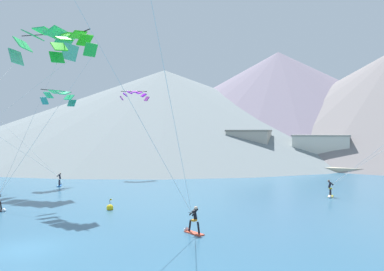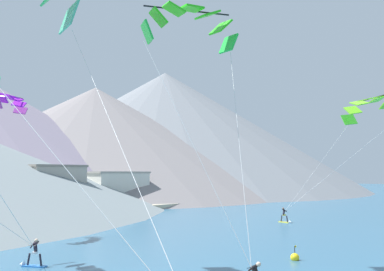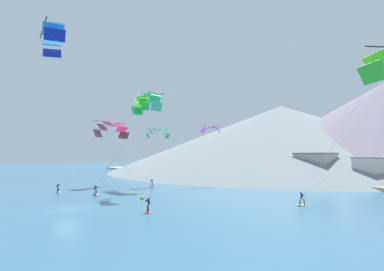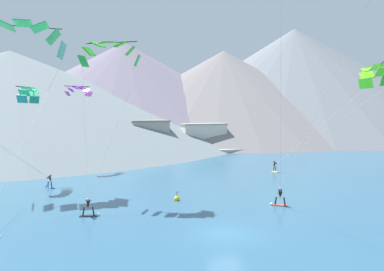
{
  "view_description": "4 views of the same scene",
  "coord_description": "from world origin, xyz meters",
  "px_view_note": "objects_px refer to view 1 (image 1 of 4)",
  "views": [
    {
      "loc": [
        15.05,
        -16.15,
        6.42
      ],
      "look_at": [
        3.85,
        16.86,
        6.01
      ],
      "focal_mm": 35.0,
      "sensor_mm": 36.0,
      "label": 1
    },
    {
      "loc": [
        -24.95,
        -4.61,
        5.45
      ],
      "look_at": [
        -3.0,
        17.86,
        8.24
      ],
      "focal_mm": 40.0,
      "sensor_mm": 36.0,
      "label": 2
    },
    {
      "loc": [
        35.64,
        -11.58,
        6.25
      ],
      "look_at": [
        2.61,
        16.52,
        9.01
      ],
      "focal_mm": 28.0,
      "sensor_mm": 36.0,
      "label": 3
    },
    {
      "loc": [
        -9.51,
        -24.71,
        9.02
      ],
      "look_at": [
        1.29,
        13.46,
        6.15
      ],
      "focal_mm": 35.0,
      "sensor_mm": 36.0,
      "label": 4
    }
  ],
  "objects_px": {
    "kitesurfer_near_trail": "(60,182)",
    "parafoil_kite_distant_high_outer": "(134,95)",
    "race_marker_buoy": "(110,208)",
    "parafoil_kite_distant_low_drift": "(59,96)",
    "parafoil_kite_mid_center": "(71,44)",
    "parafoil_kite_far_right": "(43,42)",
    "kitesurfer_far_left": "(330,192)",
    "kitesurfer_near_lead": "(192,224)"
  },
  "relations": [
    {
      "from": "parafoil_kite_mid_center",
      "to": "parafoil_kite_distant_low_drift",
      "type": "relative_size",
      "value": 2.9
    },
    {
      "from": "parafoil_kite_distant_high_outer",
      "to": "kitesurfer_near_lead",
      "type": "bearing_deg",
      "value": -56.15
    },
    {
      "from": "parafoil_kite_mid_center",
      "to": "race_marker_buoy",
      "type": "xyz_separation_m",
      "value": [
        6.06,
        -3.21,
        -14.54
      ]
    },
    {
      "from": "kitesurfer_near_lead",
      "to": "parafoil_kite_far_right",
      "type": "height_order",
      "value": "parafoil_kite_far_right"
    },
    {
      "from": "parafoil_kite_mid_center",
      "to": "parafoil_kite_distant_low_drift",
      "type": "bearing_deg",
      "value": 133.4
    },
    {
      "from": "kitesurfer_far_left",
      "to": "race_marker_buoy",
      "type": "xyz_separation_m",
      "value": [
        -17.21,
        -11.98,
        -0.34
      ]
    },
    {
      "from": "parafoil_kite_mid_center",
      "to": "kitesurfer_far_left",
      "type": "bearing_deg",
      "value": 20.66
    },
    {
      "from": "parafoil_kite_mid_center",
      "to": "parafoil_kite_distant_high_outer",
      "type": "height_order",
      "value": "parafoil_kite_mid_center"
    },
    {
      "from": "parafoil_kite_distant_low_drift",
      "to": "race_marker_buoy",
      "type": "bearing_deg",
      "value": -40.13
    },
    {
      "from": "kitesurfer_near_trail",
      "to": "parafoil_kite_distant_high_outer",
      "type": "distance_m",
      "value": 17.23
    },
    {
      "from": "kitesurfer_near_lead",
      "to": "parafoil_kite_distant_high_outer",
      "type": "bearing_deg",
      "value": 123.85
    },
    {
      "from": "parafoil_kite_mid_center",
      "to": "parafoil_kite_far_right",
      "type": "height_order",
      "value": "parafoil_kite_far_right"
    },
    {
      "from": "parafoil_kite_mid_center",
      "to": "kitesurfer_near_lead",
      "type": "bearing_deg",
      "value": -27.58
    },
    {
      "from": "kitesurfer_near_lead",
      "to": "race_marker_buoy",
      "type": "relative_size",
      "value": 1.75
    },
    {
      "from": "kitesurfer_near_trail",
      "to": "parafoil_kite_distant_high_outer",
      "type": "relative_size",
      "value": 0.42
    },
    {
      "from": "parafoil_kite_distant_low_drift",
      "to": "parafoil_kite_mid_center",
      "type": "bearing_deg",
      "value": -46.6
    },
    {
      "from": "kitesurfer_near_trail",
      "to": "parafoil_kite_mid_center",
      "type": "xyz_separation_m",
      "value": [
        6.63,
        -6.64,
        14.24
      ]
    },
    {
      "from": "kitesurfer_near_trail",
      "to": "kitesurfer_far_left",
      "type": "bearing_deg",
      "value": 4.07
    },
    {
      "from": "kitesurfer_near_lead",
      "to": "parafoil_kite_mid_center",
      "type": "distance_m",
      "value": 21.78
    },
    {
      "from": "kitesurfer_far_left",
      "to": "race_marker_buoy",
      "type": "relative_size",
      "value": 1.74
    },
    {
      "from": "kitesurfer_near_lead",
      "to": "kitesurfer_far_left",
      "type": "height_order",
      "value": "kitesurfer_near_lead"
    },
    {
      "from": "kitesurfer_near_lead",
      "to": "kitesurfer_near_trail",
      "type": "relative_size",
      "value": 1.05
    },
    {
      "from": "parafoil_kite_mid_center",
      "to": "parafoil_kite_distant_low_drift",
      "type": "xyz_separation_m",
      "value": [
        -8.82,
        9.33,
        -3.82
      ]
    },
    {
      "from": "parafoil_kite_distant_low_drift",
      "to": "race_marker_buoy",
      "type": "height_order",
      "value": "parafoil_kite_distant_low_drift"
    },
    {
      "from": "kitesurfer_far_left",
      "to": "parafoil_kite_distant_high_outer",
      "type": "xyz_separation_m",
      "value": [
        -26.64,
        10.46,
        11.26
      ]
    },
    {
      "from": "parafoil_kite_distant_low_drift",
      "to": "race_marker_buoy",
      "type": "relative_size",
      "value": 4.89
    },
    {
      "from": "parafoil_kite_far_right",
      "to": "race_marker_buoy",
      "type": "distance_m",
      "value": 24.48
    },
    {
      "from": "parafoil_kite_mid_center",
      "to": "parafoil_kite_far_right",
      "type": "bearing_deg",
      "value": 143.47
    },
    {
      "from": "race_marker_buoy",
      "to": "kitesurfer_near_trail",
      "type": "bearing_deg",
      "value": 142.16
    },
    {
      "from": "kitesurfer_near_lead",
      "to": "race_marker_buoy",
      "type": "distance_m",
      "value": 9.69
    },
    {
      "from": "kitesurfer_near_lead",
      "to": "parafoil_kite_distant_high_outer",
      "type": "distance_m",
      "value": 34.27
    },
    {
      "from": "parafoil_kite_distant_high_outer",
      "to": "race_marker_buoy",
      "type": "distance_m",
      "value": 26.97
    },
    {
      "from": "kitesurfer_near_lead",
      "to": "kitesurfer_near_trail",
      "type": "distance_m",
      "value": 25.65
    },
    {
      "from": "kitesurfer_near_lead",
      "to": "parafoil_kite_mid_center",
      "type": "height_order",
      "value": "parafoil_kite_mid_center"
    },
    {
      "from": "kitesurfer_near_trail",
      "to": "kitesurfer_far_left",
      "type": "relative_size",
      "value": 0.95
    },
    {
      "from": "parafoil_kite_distant_high_outer",
      "to": "parafoil_kite_mid_center",
      "type": "bearing_deg",
      "value": -80.05
    },
    {
      "from": "parafoil_kite_mid_center",
      "to": "race_marker_buoy",
      "type": "height_order",
      "value": "parafoil_kite_mid_center"
    },
    {
      "from": "parafoil_kite_distant_low_drift",
      "to": "kitesurfer_near_trail",
      "type": "bearing_deg",
      "value": -50.77
    },
    {
      "from": "kitesurfer_far_left",
      "to": "parafoil_kite_distant_high_outer",
      "type": "distance_m",
      "value": 30.75
    },
    {
      "from": "parafoil_kite_distant_low_drift",
      "to": "race_marker_buoy",
      "type": "xyz_separation_m",
      "value": [
        14.87,
        -12.54,
        -10.72
      ]
    },
    {
      "from": "kitesurfer_far_left",
      "to": "parafoil_kite_distant_low_drift",
      "type": "relative_size",
      "value": 0.36
    },
    {
      "from": "race_marker_buoy",
      "to": "parafoil_kite_distant_low_drift",
      "type": "bearing_deg",
      "value": 139.87
    }
  ]
}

